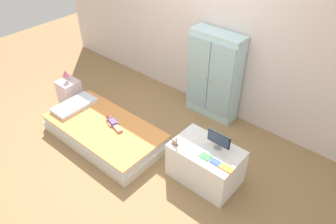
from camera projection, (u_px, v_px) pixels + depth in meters
ground_plane at (137, 153)px, 4.36m from camera, size 10.00×10.00×0.02m
back_wall at (211, 22)px, 4.51m from camera, size 6.40×0.05×2.70m
bed at (105, 132)px, 4.50m from camera, size 1.70×0.88×0.25m
pillow at (74, 105)px, 4.74m from camera, size 0.32×0.63×0.06m
doll at (112, 120)px, 4.45m from camera, size 0.39×0.18×0.10m
nightstand at (70, 92)px, 5.16m from camera, size 0.30×0.30×0.41m
table_lamp at (66, 74)px, 4.95m from camera, size 0.11×0.11×0.20m
wardrobe at (214, 76)px, 4.67m from camera, size 0.77×0.32×1.33m
tv_stand at (205, 164)px, 3.85m from camera, size 0.81×0.53×0.49m
tv_monitor at (219, 139)px, 3.64m from camera, size 0.29×0.10×0.23m
rocking_horse_toy at (175, 141)px, 3.73m from camera, size 0.10×0.04×0.12m
book_green at (205, 156)px, 3.60m from camera, size 0.13×0.10×0.01m
book_blue at (216, 162)px, 3.52m from camera, size 0.12×0.08×0.01m
book_orange at (227, 168)px, 3.45m from camera, size 0.16×0.09×0.02m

